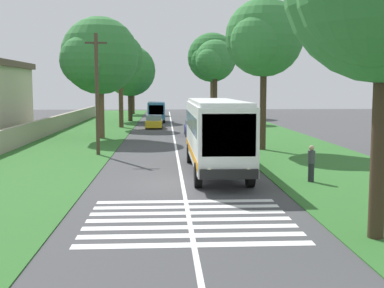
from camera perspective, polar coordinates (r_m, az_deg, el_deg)
The scene contains 19 objects.
ground at distance 22.80m, azimuth -1.06°, elevation -4.63°, with size 160.00×160.00×0.00m, color #424244.
grass_verge_left at distance 38.34m, azimuth -14.21°, elevation -0.31°, with size 120.00×8.00×0.04m, color #2D6628.
grass_verge_right at distance 38.67m, azimuth 10.38°, elevation -0.16°, with size 120.00×8.00×0.04m, color #2D6628.
centre_line at distance 37.63m, azimuth -1.86°, elevation -0.26°, with size 110.00×0.16×0.01m, color silver.
coach_bus at distance 25.85m, azimuth 2.67°, elevation 1.47°, with size 11.16×2.62×3.73m.
zebra_crossing at distance 16.88m, azimuth -0.32°, elevation -8.56°, with size 5.85×6.80×0.01m.
trailing_car_0 at distance 46.10m, azimuth 0.30°, elevation 1.79°, with size 4.30×1.78×1.43m.
trailing_car_1 at distance 54.74m, azimuth -4.32°, elevation 2.50°, with size 4.30×1.78×1.43m.
trailing_minibus_0 at distance 64.31m, azimuth -4.03°, elevation 3.86°, with size 6.00×2.14×2.53m.
roadside_tree_left_0 at distance 83.96m, azimuth -6.90°, elevation 7.88°, with size 7.14×5.85×9.63m.
roadside_tree_left_1 at distance 66.36m, azimuth -7.15°, elevation 8.09°, with size 7.79×6.62×9.84m.
roadside_tree_left_2 at distance 44.10m, azimuth -10.62°, elevation 9.60°, with size 7.55×6.58×10.33m.
roadside_tree_left_3 at distance 55.99m, azimuth -8.19°, elevation 9.60°, with size 5.81×4.97×10.17m.
roadside_tree_right_0 at distance 76.80m, azimuth 2.16°, elevation 9.61°, with size 8.64×7.34×12.53m.
roadside_tree_right_1 at distance 64.18m, azimuth 2.49°, elevation 9.35°, with size 6.26×4.98×10.34m.
roadside_tree_right_2 at distance 35.61m, azimuth 7.93°, elevation 11.60°, with size 6.29×5.36×10.43m.
utility_pole at distance 33.00m, azimuth -10.70°, elevation 5.76°, with size 0.24×1.40×7.76m.
roadside_wall at distance 43.87m, azimuth -17.35°, elevation 1.46°, with size 70.00×0.40×1.54m, color #9E937F.
pedestrian at distance 23.82m, azimuth 13.35°, elevation -2.12°, with size 0.34×0.34×1.69m.
Camera 1 is at (-22.37, 0.78, 4.35)m, focal length 47.11 mm.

